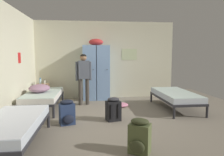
% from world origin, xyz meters
% --- Properties ---
extents(ground_plane, '(8.01, 8.01, 0.00)m').
position_xyz_m(ground_plane, '(0.00, 0.00, 0.00)').
color(ground_plane, gray).
extents(room_backdrop, '(4.94, 5.06, 2.70)m').
position_xyz_m(room_backdrop, '(-1.23, 1.26, 1.35)').
color(room_backdrop, beige).
rests_on(room_backdrop, ground_plane).
extents(locker_bank, '(0.90, 0.55, 2.07)m').
position_xyz_m(locker_bank, '(-0.32, 2.22, 0.97)').
color(locker_bank, '#7A9ECC').
rests_on(locker_bank, ground_plane).
extents(shelf_unit, '(0.38, 0.30, 0.57)m').
position_xyz_m(shelf_unit, '(-2.11, 2.20, 0.35)').
color(shelf_unit, '#99704C').
rests_on(shelf_unit, ground_plane).
extents(bed_left_front, '(0.90, 1.90, 0.49)m').
position_xyz_m(bed_left_front, '(-1.86, -1.45, 0.38)').
color(bed_left_front, '#28282D').
rests_on(bed_left_front, ground_plane).
extents(bed_right, '(0.90, 1.90, 0.49)m').
position_xyz_m(bed_right, '(1.86, 0.67, 0.38)').
color(bed_right, '#28282D').
rests_on(bed_right, ground_plane).
extents(bed_left_rear, '(0.90, 1.90, 0.49)m').
position_xyz_m(bed_left_rear, '(-1.86, 1.05, 0.38)').
color(bed_left_rear, '#28282D').
rests_on(bed_left_rear, ground_plane).
extents(bedding_heap, '(0.57, 0.64, 0.22)m').
position_xyz_m(bedding_heap, '(-1.96, 1.03, 0.60)').
color(bedding_heap, gray).
rests_on(bedding_heap, bed_left_rear).
extents(person_traveler, '(0.48, 0.26, 1.55)m').
position_xyz_m(person_traveler, '(-0.73, 1.46, 0.94)').
color(person_traveler, '#3D3833').
rests_on(person_traveler, ground_plane).
extents(water_bottle, '(0.07, 0.07, 0.20)m').
position_xyz_m(water_bottle, '(-2.19, 2.22, 0.66)').
color(water_bottle, '#B2DBEA').
rests_on(water_bottle, shelf_unit).
extents(lotion_bottle, '(0.05, 0.05, 0.15)m').
position_xyz_m(lotion_bottle, '(-2.04, 2.16, 0.64)').
color(lotion_bottle, white).
rests_on(lotion_bottle, shelf_unit).
extents(backpack_black, '(0.37, 0.38, 0.55)m').
position_xyz_m(backpack_black, '(-0.02, -0.20, 0.26)').
color(backpack_black, black).
rests_on(backpack_black, ground_plane).
extents(backpack_navy, '(0.38, 0.39, 0.55)m').
position_xyz_m(backpack_navy, '(-1.06, -0.37, 0.26)').
color(backpack_navy, navy).
rests_on(backpack_navy, ground_plane).
extents(backpack_olive, '(0.40, 0.41, 0.55)m').
position_xyz_m(backpack_olive, '(0.19, -1.89, 0.26)').
color(backpack_olive, '#566038').
rests_on(backpack_olive, ground_plane).
extents(clothes_pile_pink, '(0.48, 0.50, 0.10)m').
position_xyz_m(clothes_pile_pink, '(0.35, 1.13, 0.05)').
color(clothes_pile_pink, pink).
rests_on(clothes_pile_pink, ground_plane).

